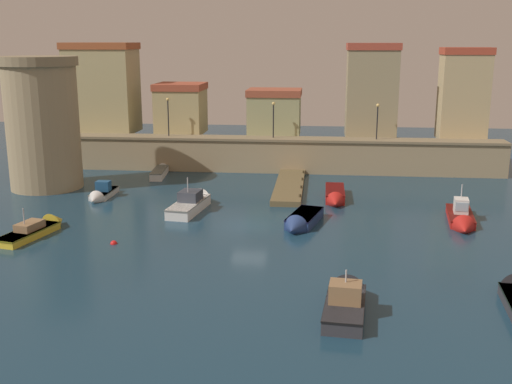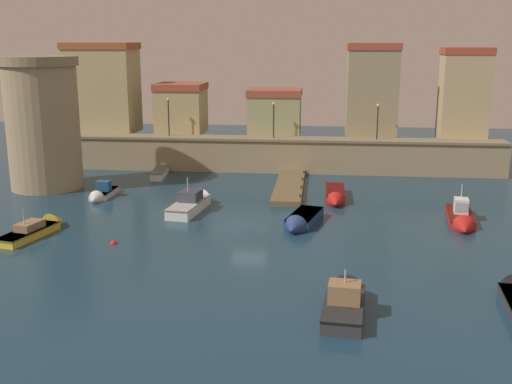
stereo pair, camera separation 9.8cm
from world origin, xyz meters
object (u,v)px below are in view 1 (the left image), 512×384
(moored_boat_7, at_px, (193,202))
(moored_boat_6, at_px, (462,219))
(quay_lamp_2, at_px, (377,116))
(moored_boat_1, at_px, (39,228))
(quay_lamp_1, at_px, (273,114))
(moored_boat_2, at_px, (301,221))
(mooring_buoy_0, at_px, (114,244))
(fortress_tower, at_px, (43,123))
(moored_boat_8, at_px, (335,196))
(quay_lamp_0, at_px, (168,111))
(moored_boat_0, at_px, (346,298))
(moored_boat_4, at_px, (161,171))
(moored_boat_3, at_px, (101,194))

(moored_boat_7, bearing_deg, moored_boat_6, -88.65)
(quay_lamp_2, relative_size, moored_boat_1, 0.54)
(moored_boat_6, bearing_deg, quay_lamp_1, -132.18)
(quay_lamp_1, height_order, moored_boat_6, quay_lamp_1)
(moored_boat_1, height_order, moored_boat_2, moored_boat_1)
(moored_boat_2, bearing_deg, quay_lamp_1, -155.77)
(moored_boat_7, distance_m, mooring_buoy_0, 9.78)
(moored_boat_2, bearing_deg, moored_boat_1, -65.45)
(fortress_tower, xyz_separation_m, moored_boat_7, (14.56, -5.77, -5.34))
(moored_boat_8, distance_m, mooring_buoy_0, 19.44)
(quay_lamp_0, xyz_separation_m, moored_boat_2, (14.20, -19.13, -5.60))
(quay_lamp_1, xyz_separation_m, mooring_buoy_0, (-8.57, -24.27, -5.81))
(moored_boat_0, height_order, moored_boat_4, moored_boat_0)
(quay_lamp_0, bearing_deg, fortress_tower, -133.99)
(quay_lamp_0, bearing_deg, moored_boat_2, -53.42)
(moored_boat_3, distance_m, moored_boat_7, 8.72)
(fortress_tower, bearing_deg, moored_boat_2, -22.85)
(quay_lamp_1, bearing_deg, quay_lamp_0, 180.00)
(moored_boat_4, height_order, moored_boat_7, moored_boat_7)
(quay_lamp_0, distance_m, moored_boat_2, 24.48)
(moored_boat_3, relative_size, moored_boat_8, 0.75)
(quay_lamp_2, height_order, moored_boat_6, quay_lamp_2)
(quay_lamp_1, bearing_deg, moored_boat_4, -164.61)
(mooring_buoy_0, bearing_deg, moored_boat_7, 69.68)
(moored_boat_7, bearing_deg, quay_lamp_1, -11.16)
(quay_lamp_1, distance_m, moored_boat_4, 12.57)
(moored_boat_0, bearing_deg, moored_boat_3, 49.89)
(quay_lamp_0, relative_size, moored_boat_3, 0.83)
(quay_lamp_1, height_order, moored_boat_0, quay_lamp_1)
(moored_boat_4, relative_size, mooring_buoy_0, 12.98)
(moored_boat_0, relative_size, moored_boat_1, 0.94)
(moored_boat_6, xyz_separation_m, mooring_buoy_0, (-23.58, -6.89, -0.42))
(quay_lamp_0, height_order, moored_boat_1, quay_lamp_0)
(quay_lamp_1, xyz_separation_m, quay_lamp_2, (10.24, 0.00, -0.03))
(moored_boat_0, height_order, moored_boat_6, moored_boat_6)
(moored_boat_0, bearing_deg, moored_boat_2, 16.52)
(moored_boat_6, xyz_separation_m, moored_boat_7, (-20.19, 2.27, 0.12))
(moored_boat_7, relative_size, mooring_buoy_0, 15.70)
(quay_lamp_2, xyz_separation_m, moored_boat_4, (-21.17, -3.01, -5.38))
(moored_boat_2, relative_size, moored_boat_8, 0.96)
(moored_boat_2, bearing_deg, moored_boat_7, -100.98)
(moored_boat_0, xyz_separation_m, moored_boat_6, (8.84, 15.36, -0.08))
(moored_boat_8, bearing_deg, fortress_tower, -94.42)
(moored_boat_6, height_order, moored_boat_8, moored_boat_6)
(moored_boat_2, height_order, mooring_buoy_0, moored_boat_2)
(moored_boat_4, xyz_separation_m, moored_boat_7, (5.75, -12.10, 0.15))
(fortress_tower, relative_size, moored_boat_2, 1.95)
(moored_boat_2, bearing_deg, quay_lamp_0, -129.50)
(moored_boat_3, xyz_separation_m, moored_boat_6, (28.56, -4.70, 0.06))
(moored_boat_2, xyz_separation_m, moored_boat_3, (-17.04, 6.45, -0.02))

